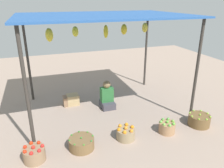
{
  "coord_description": "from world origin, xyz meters",
  "views": [
    {
      "loc": [
        -1.61,
        -5.24,
        2.85
      ],
      "look_at": [
        0.0,
        -0.62,
        0.95
      ],
      "focal_mm": 35.27,
      "sensor_mm": 36.0,
      "label": 1
    }
  ],
  "objects_px": {
    "basket_oranges": "(125,133)",
    "wooden_crate_stacked_rear": "(73,99)",
    "basket_green_chilies": "(82,143)",
    "basket_green_apples": "(167,127)",
    "wooden_crate_near_vendor": "(71,100)",
    "vendor_person": "(107,97)",
    "basket_red_tomatoes": "(34,154)",
    "basket_limes": "(199,120)"
  },
  "relations": [
    {
      "from": "basket_red_tomatoes",
      "to": "basket_green_chilies",
      "type": "xyz_separation_m",
      "value": [
        0.91,
        0.06,
        -0.02
      ]
    },
    {
      "from": "basket_red_tomatoes",
      "to": "wooden_crate_near_vendor",
      "type": "xyz_separation_m",
      "value": [
        1.03,
        2.11,
        -0.01
      ]
    },
    {
      "from": "vendor_person",
      "to": "wooden_crate_stacked_rear",
      "type": "xyz_separation_m",
      "value": [
        -0.88,
        0.49,
        -0.15
      ]
    },
    {
      "from": "wooden_crate_stacked_rear",
      "to": "basket_oranges",
      "type": "bearing_deg",
      "value": -69.03
    },
    {
      "from": "basket_red_tomatoes",
      "to": "basket_oranges",
      "type": "height_order",
      "value": "basket_red_tomatoes"
    },
    {
      "from": "basket_green_chilies",
      "to": "basket_limes",
      "type": "bearing_deg",
      "value": -1.18
    },
    {
      "from": "basket_green_chilies",
      "to": "basket_green_apples",
      "type": "xyz_separation_m",
      "value": [
        1.95,
        -0.08,
        0.02
      ]
    },
    {
      "from": "basket_limes",
      "to": "basket_red_tomatoes",
      "type": "bearing_deg",
      "value": -179.96
    },
    {
      "from": "basket_red_tomatoes",
      "to": "basket_limes",
      "type": "xyz_separation_m",
      "value": [
        3.76,
        0.0,
        -0.01
      ]
    },
    {
      "from": "basket_oranges",
      "to": "wooden_crate_stacked_rear",
      "type": "xyz_separation_m",
      "value": [
        -0.79,
        2.05,
        0.02
      ]
    },
    {
      "from": "basket_green_chilies",
      "to": "basket_oranges",
      "type": "height_order",
      "value": "basket_oranges"
    },
    {
      "from": "vendor_person",
      "to": "basket_green_chilies",
      "type": "relative_size",
      "value": 1.51
    },
    {
      "from": "vendor_person",
      "to": "basket_red_tomatoes",
      "type": "distance_m",
      "value": 2.56
    },
    {
      "from": "basket_oranges",
      "to": "wooden_crate_near_vendor",
      "type": "bearing_deg",
      "value": 112.72
    },
    {
      "from": "basket_limes",
      "to": "wooden_crate_near_vendor",
      "type": "xyz_separation_m",
      "value": [
        -2.73,
        2.1,
        0.0
      ]
    },
    {
      "from": "basket_green_chilies",
      "to": "wooden_crate_near_vendor",
      "type": "distance_m",
      "value": 2.05
    },
    {
      "from": "basket_limes",
      "to": "wooden_crate_near_vendor",
      "type": "distance_m",
      "value": 3.45
    },
    {
      "from": "vendor_person",
      "to": "basket_green_chilies",
      "type": "distance_m",
      "value": 1.9
    },
    {
      "from": "vendor_person",
      "to": "wooden_crate_stacked_rear",
      "type": "distance_m",
      "value": 1.01
    },
    {
      "from": "basket_oranges",
      "to": "wooden_crate_stacked_rear",
      "type": "relative_size",
      "value": 1.22
    },
    {
      "from": "basket_green_chilies",
      "to": "wooden_crate_stacked_rear",
      "type": "distance_m",
      "value": 2.07
    },
    {
      "from": "basket_oranges",
      "to": "basket_limes",
      "type": "relative_size",
      "value": 0.79
    },
    {
      "from": "basket_oranges",
      "to": "wooden_crate_stacked_rear",
      "type": "distance_m",
      "value": 2.19
    },
    {
      "from": "basket_limes",
      "to": "wooden_crate_stacked_rear",
      "type": "height_order",
      "value": "basket_limes"
    },
    {
      "from": "basket_red_tomatoes",
      "to": "basket_green_chilies",
      "type": "height_order",
      "value": "basket_red_tomatoes"
    },
    {
      "from": "wooden_crate_near_vendor",
      "to": "basket_limes",
      "type": "bearing_deg",
      "value": -37.58
    },
    {
      "from": "basket_limes",
      "to": "wooden_crate_stacked_rear",
      "type": "bearing_deg",
      "value": 141.54
    },
    {
      "from": "vendor_person",
      "to": "wooden_crate_near_vendor",
      "type": "relative_size",
      "value": 1.91
    },
    {
      "from": "basket_red_tomatoes",
      "to": "wooden_crate_stacked_rear",
      "type": "distance_m",
      "value": 2.39
    },
    {
      "from": "vendor_person",
      "to": "basket_green_apples",
      "type": "distance_m",
      "value": 1.88
    },
    {
      "from": "basket_oranges",
      "to": "wooden_crate_near_vendor",
      "type": "relative_size",
      "value": 0.99
    },
    {
      "from": "basket_red_tomatoes",
      "to": "basket_green_apples",
      "type": "relative_size",
      "value": 1.11
    },
    {
      "from": "basket_green_chilies",
      "to": "basket_oranges",
      "type": "relative_size",
      "value": 1.28
    },
    {
      "from": "basket_green_apples",
      "to": "wooden_crate_stacked_rear",
      "type": "xyz_separation_m",
      "value": [
        -1.77,
        2.14,
        0.02
      ]
    },
    {
      "from": "basket_limes",
      "to": "basket_green_apples",
      "type": "bearing_deg",
      "value": -178.94
    },
    {
      "from": "basket_oranges",
      "to": "basket_green_apples",
      "type": "xyz_separation_m",
      "value": [
        0.98,
        -0.09,
        0.0
      ]
    },
    {
      "from": "basket_red_tomatoes",
      "to": "wooden_crate_near_vendor",
      "type": "height_order",
      "value": "basket_red_tomatoes"
    },
    {
      "from": "basket_red_tomatoes",
      "to": "basket_oranges",
      "type": "distance_m",
      "value": 1.88
    },
    {
      "from": "vendor_person",
      "to": "basket_green_apples",
      "type": "relative_size",
      "value": 2.12
    },
    {
      "from": "basket_red_tomatoes",
      "to": "basket_green_apples",
      "type": "bearing_deg",
      "value": -0.28
    },
    {
      "from": "vendor_person",
      "to": "basket_green_chilies",
      "type": "bearing_deg",
      "value": -123.95
    },
    {
      "from": "vendor_person",
      "to": "basket_oranges",
      "type": "height_order",
      "value": "vendor_person"
    }
  ]
}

